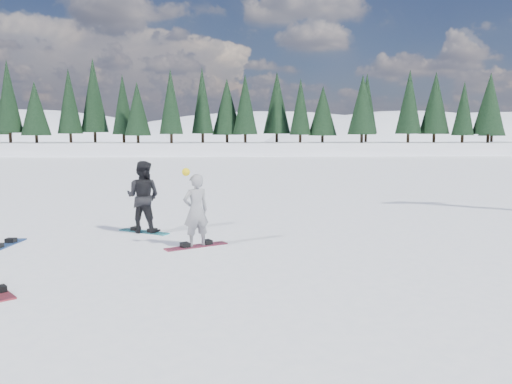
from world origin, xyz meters
TOP-DOWN VIEW (x-y plane):
  - ground at (0.00, 0.00)m, footprint 420.00×420.00m
  - alpine_backdrop at (-11.72, 189.16)m, footprint 412.50×227.00m
  - snowboarder_woman at (1.42, 1.08)m, footprint 0.73×0.64m
  - snowboarder_man at (-0.08, 2.88)m, footprint 1.08×0.94m
  - snowboard_woman at (1.42, 1.08)m, footprint 1.45×0.97m
  - snowboard_man at (-0.08, 2.88)m, footprint 1.43×1.01m
  - snowboard_loose_a at (-3.03, 1.39)m, footprint 0.45×1.52m

SIDE VIEW (x-z plane):
  - alpine_backdrop at x=-11.72m, z-range -40.57..12.63m
  - ground at x=0.00m, z-range 0.00..0.00m
  - snowboard_woman at x=1.42m, z-range 0.00..0.03m
  - snowboard_man at x=-0.08m, z-range 0.00..0.03m
  - snowboard_loose_a at x=-3.03m, z-range 0.00..0.03m
  - snowboarder_woman at x=1.42m, z-range -0.06..1.77m
  - snowboarder_man at x=-0.08m, z-range 0.00..1.89m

